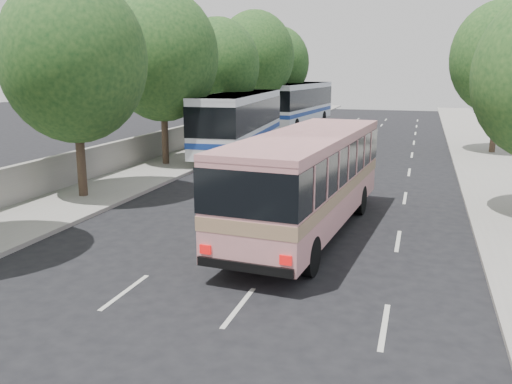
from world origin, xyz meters
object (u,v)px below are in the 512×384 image
at_px(pink_taxi, 323,180).
at_px(tour_coach_front, 240,118).
at_px(tour_coach_rear, 298,101).
at_px(pink_bus, 307,172).
at_px(white_pickup, 247,152).

xyz_separation_m(pink_taxi, tour_coach_front, (-7.04, 10.29, 1.43)).
bearing_deg(tour_coach_front, tour_coach_rear, 86.25).
distance_m(pink_bus, pink_taxi, 4.90).
distance_m(pink_taxi, white_pickup, 8.76).
bearing_deg(tour_coach_front, white_pickup, -70.75).
bearing_deg(tour_coach_rear, tour_coach_front, -84.21).
bearing_deg(white_pickup, pink_bus, -68.87).
xyz_separation_m(pink_bus, tour_coach_rear, (-7.60, 32.32, 0.34)).
relative_size(tour_coach_front, tour_coach_rear, 0.96).
bearing_deg(pink_bus, white_pickup, 121.37).
height_order(tour_coach_front, tour_coach_rear, tour_coach_rear).
bearing_deg(white_pickup, pink_taxi, -56.60).
xyz_separation_m(pink_bus, white_pickup, (-5.80, 11.56, -1.29)).
relative_size(pink_bus, white_pickup, 2.03).
bearing_deg(pink_bus, tour_coach_rear, 107.95).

